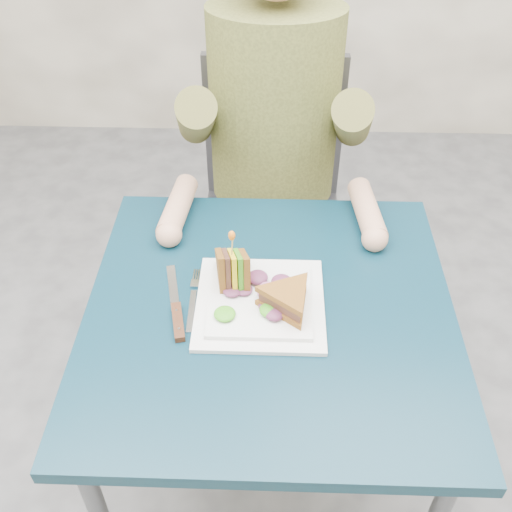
{
  "coord_description": "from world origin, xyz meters",
  "views": [
    {
      "loc": [
        -0.0,
        -0.84,
        1.62
      ],
      "look_at": [
        -0.03,
        0.06,
        0.82
      ],
      "focal_mm": 42.0,
      "sensor_mm": 36.0,
      "label": 1
    }
  ],
  "objects_px": {
    "sandwich_upright": "(233,270)",
    "plate": "(260,302)",
    "fork": "(193,301)",
    "chair": "(272,190)",
    "knife": "(177,315)",
    "diner": "(274,95)",
    "table": "(269,334)",
    "sandwich_flat": "(288,299)"
  },
  "relations": [
    {
      "from": "chair",
      "to": "knife",
      "type": "bearing_deg",
      "value": -104.55
    },
    {
      "from": "chair",
      "to": "fork",
      "type": "distance_m",
      "value": 0.72
    },
    {
      "from": "plate",
      "to": "sandwich_upright",
      "type": "distance_m",
      "value": 0.09
    },
    {
      "from": "chair",
      "to": "sandwich_upright",
      "type": "bearing_deg",
      "value": -96.97
    },
    {
      "from": "plate",
      "to": "chair",
      "type": "bearing_deg",
      "value": 88.29
    },
    {
      "from": "plate",
      "to": "sandwich_flat",
      "type": "xyz_separation_m",
      "value": [
        0.06,
        -0.03,
        0.04
      ]
    },
    {
      "from": "sandwich_upright",
      "to": "knife",
      "type": "bearing_deg",
      "value": -142.54
    },
    {
      "from": "table",
      "to": "knife",
      "type": "xyz_separation_m",
      "value": [
        -0.19,
        -0.03,
        0.09
      ]
    },
    {
      "from": "diner",
      "to": "knife",
      "type": "bearing_deg",
      "value": -107.11
    },
    {
      "from": "plate",
      "to": "sandwich_upright",
      "type": "relative_size",
      "value": 1.84
    },
    {
      "from": "plate",
      "to": "sandwich_flat",
      "type": "bearing_deg",
      "value": -24.44
    },
    {
      "from": "fork",
      "to": "knife",
      "type": "relative_size",
      "value": 0.82
    },
    {
      "from": "table",
      "to": "sandwich_flat",
      "type": "xyz_separation_m",
      "value": [
        0.03,
        -0.02,
        0.12
      ]
    },
    {
      "from": "fork",
      "to": "sandwich_upright",
      "type": "bearing_deg",
      "value": 26.13
    },
    {
      "from": "table",
      "to": "chair",
      "type": "relative_size",
      "value": 0.81
    },
    {
      "from": "plate",
      "to": "diner",
      "type": "bearing_deg",
      "value": 87.95
    },
    {
      "from": "sandwich_upright",
      "to": "fork",
      "type": "relative_size",
      "value": 0.79
    },
    {
      "from": "plate",
      "to": "fork",
      "type": "height_order",
      "value": "plate"
    },
    {
      "from": "diner",
      "to": "sandwich_upright",
      "type": "relative_size",
      "value": 5.26
    },
    {
      "from": "sandwich_upright",
      "to": "plate",
      "type": "bearing_deg",
      "value": -38.29
    },
    {
      "from": "knife",
      "to": "chair",
      "type": "bearing_deg",
      "value": 75.45
    },
    {
      "from": "diner",
      "to": "fork",
      "type": "bearing_deg",
      "value": -105.8
    },
    {
      "from": "table",
      "to": "sandwich_flat",
      "type": "distance_m",
      "value": 0.13
    },
    {
      "from": "knife",
      "to": "table",
      "type": "bearing_deg",
      "value": 9.6
    },
    {
      "from": "table",
      "to": "sandwich_flat",
      "type": "relative_size",
      "value": 4.08
    },
    {
      "from": "table",
      "to": "chair",
      "type": "distance_m",
      "value": 0.69
    },
    {
      "from": "chair",
      "to": "sandwich_upright",
      "type": "xyz_separation_m",
      "value": [
        -0.08,
        -0.63,
        0.24
      ]
    },
    {
      "from": "sandwich_upright",
      "to": "fork",
      "type": "distance_m",
      "value": 0.1
    },
    {
      "from": "table",
      "to": "fork",
      "type": "relative_size",
      "value": 4.19
    },
    {
      "from": "table",
      "to": "sandwich_flat",
      "type": "height_order",
      "value": "sandwich_flat"
    },
    {
      "from": "sandwich_flat",
      "to": "knife",
      "type": "xyz_separation_m",
      "value": [
        -0.22,
        -0.01,
        -0.04
      ]
    },
    {
      "from": "chair",
      "to": "sandwich_flat",
      "type": "relative_size",
      "value": 5.05
    },
    {
      "from": "plate",
      "to": "knife",
      "type": "height_order",
      "value": "plate"
    },
    {
      "from": "chair",
      "to": "knife",
      "type": "xyz_separation_m",
      "value": [
        -0.19,
        -0.71,
        0.2
      ]
    },
    {
      "from": "sandwich_upright",
      "to": "fork",
      "type": "height_order",
      "value": "sandwich_upright"
    },
    {
      "from": "chair",
      "to": "diner",
      "type": "height_order",
      "value": "diner"
    },
    {
      "from": "table",
      "to": "sandwich_upright",
      "type": "distance_m",
      "value": 0.16
    },
    {
      "from": "sandwich_flat",
      "to": "sandwich_upright",
      "type": "distance_m",
      "value": 0.13
    },
    {
      "from": "diner",
      "to": "plate",
      "type": "bearing_deg",
      "value": -92.05
    },
    {
      "from": "table",
      "to": "diner",
      "type": "xyz_separation_m",
      "value": [
        -0.0,
        0.57,
        0.26
      ]
    },
    {
      "from": "fork",
      "to": "table",
      "type": "bearing_deg",
      "value": -4.29
    },
    {
      "from": "sandwich_flat",
      "to": "knife",
      "type": "relative_size",
      "value": 0.84
    }
  ]
}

